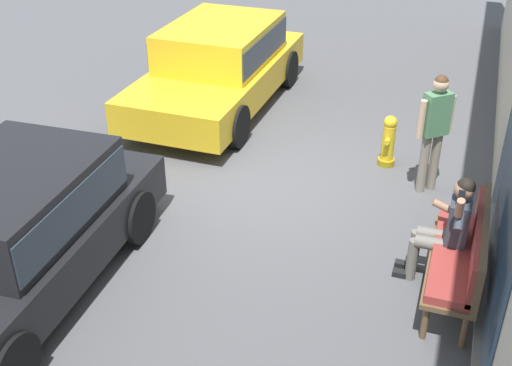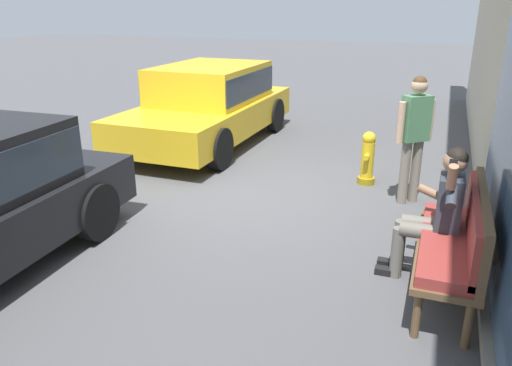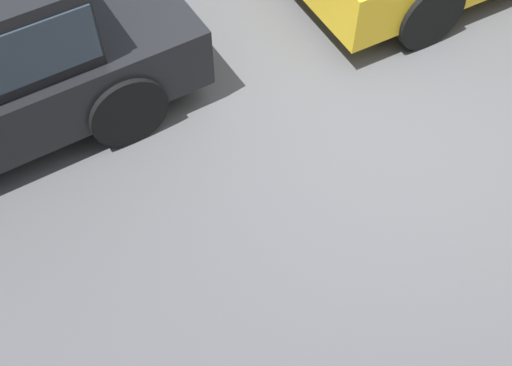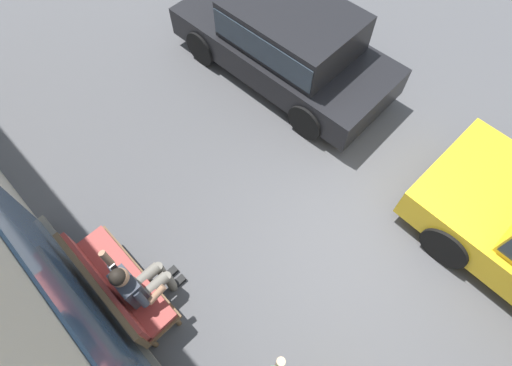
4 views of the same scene
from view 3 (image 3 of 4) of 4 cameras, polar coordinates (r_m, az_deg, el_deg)
ground_plane at (r=5.67m, az=12.05°, el=5.09°), size 60.00×60.00×0.00m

